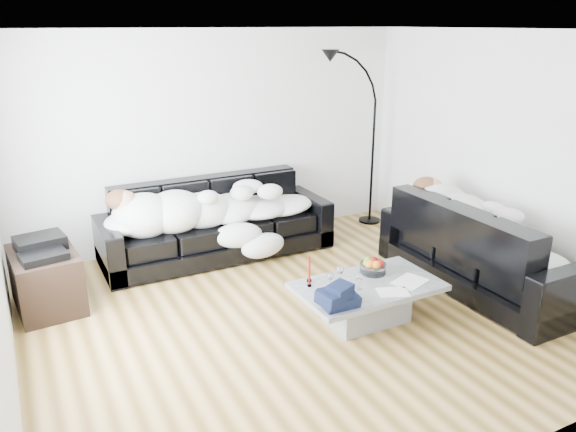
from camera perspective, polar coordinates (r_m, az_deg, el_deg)
name	(u,v)px	position (r m, az deg, el deg)	size (l,w,h in m)	color
ground	(302,313)	(5.50, 1.45, -9.82)	(5.00, 5.00, 0.00)	brown
wall_back	(215,139)	(7.00, -7.39, 7.75)	(5.00, 0.02, 2.60)	silver
wall_right	(506,155)	(6.55, 21.24, 5.82)	(0.02, 4.50, 2.60)	silver
ceiling	(305,30)	(4.81, 1.72, 18.40)	(5.00, 5.00, 0.00)	white
sofa_back	(217,220)	(6.70, -7.26, -0.39)	(2.70, 0.94, 0.88)	black
sofa_right	(483,245)	(6.20, 19.17, -2.80)	(2.26, 0.97, 0.92)	black
sleeper_back	(217,204)	(6.59, -7.19, 1.18)	(2.29, 0.79, 0.46)	silver
sleeper_right	(485,227)	(6.13, 19.37, -1.07)	(1.94, 0.82, 0.47)	silver
teal_cushion	(435,204)	(6.54, 14.70, 1.22)	(0.36, 0.30, 0.20)	#0E6464
coffee_table	(367,303)	(5.32, 8.02, -8.70)	(1.32, 0.77, 0.38)	#939699
fruit_bowl	(373,265)	(5.43, 8.65, -4.98)	(0.25, 0.25, 0.16)	white
wine_glass_a	(340,276)	(5.15, 5.28, -6.04)	(0.08, 0.08, 0.18)	white
wine_glass_b	(330,281)	(5.05, 4.31, -6.63)	(0.07, 0.07, 0.17)	white
wine_glass_c	(359,281)	(5.08, 7.27, -6.61)	(0.07, 0.07, 0.16)	white
candle_left	(310,276)	(5.09, 2.20, -6.09)	(0.04, 0.04, 0.21)	maroon
candle_right	(309,269)	(5.18, 2.18, -5.45)	(0.05, 0.05, 0.25)	maroon
newspaper_a	(410,281)	(5.34, 12.30, -6.49)	(0.32, 0.24, 0.01)	silver
newspaper_b	(393,292)	(5.11, 10.62, -7.59)	(0.27, 0.19, 0.01)	silver
navy_jacket	(336,289)	(4.74, 4.90, -7.40)	(0.33, 0.28, 0.17)	black
shoes	(359,283)	(6.02, 7.24, -6.73)	(0.43, 0.31, 0.10)	#472311
av_cabinet	(46,280)	(5.97, -23.35, -5.97)	(0.58, 0.84, 0.58)	black
stereo	(41,246)	(5.84, -23.81, -2.80)	(0.44, 0.34, 0.13)	black
floor_lamp	(373,149)	(7.72, 8.62, 6.72)	(0.75, 0.30, 2.07)	black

